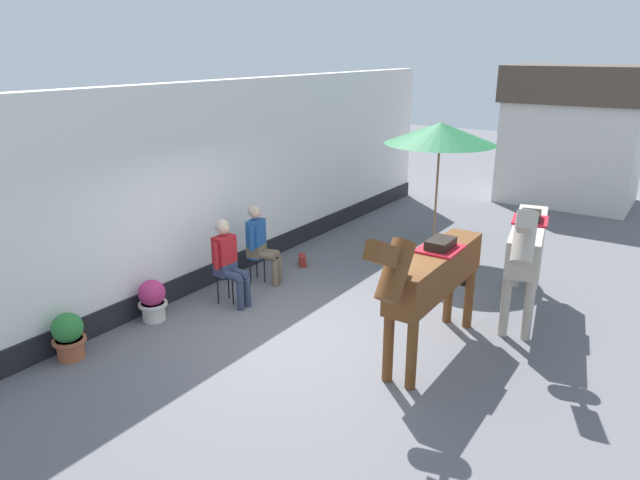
{
  "coord_description": "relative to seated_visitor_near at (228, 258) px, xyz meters",
  "views": [
    {
      "loc": [
        4.37,
        -5.86,
        3.89
      ],
      "look_at": [
        -0.4,
        1.2,
        1.05
      ],
      "focal_mm": 32.33,
      "sensor_mm": 36.0,
      "label": 1
    }
  ],
  "objects": [
    {
      "name": "flower_planter_middle",
      "position": [
        -0.53,
        -1.09,
        -0.44
      ],
      "size": [
        0.43,
        0.43,
        0.64
      ],
      "color": "beige",
      "rests_on": "ground_plane"
    },
    {
      "name": "pub_facade_wall",
      "position": [
        -0.98,
        1.16,
        0.76
      ],
      "size": [
        0.34,
        14.0,
        3.4
      ],
      "color": "white",
      "rests_on": "ground_plane"
    },
    {
      "name": "flower_planter_near",
      "position": [
        -0.56,
        -2.46,
        -0.44
      ],
      "size": [
        0.43,
        0.43,
        0.64
      ],
      "color": "#A85638",
      "rests_on": "ground_plane"
    },
    {
      "name": "cafe_parasol",
      "position": [
        1.71,
        4.1,
        1.59
      ],
      "size": [
        2.1,
        2.1,
        2.58
      ],
      "color": "black",
      "rests_on": "ground_plane"
    },
    {
      "name": "saddled_horse_near",
      "position": [
        3.31,
        0.24,
        0.38
      ],
      "size": [
        0.5,
        3.0,
        2.06
      ],
      "color": "brown",
      "rests_on": "ground_plane"
    },
    {
      "name": "satchel_bag",
      "position": [
        -0.03,
        2.04,
        -0.68
      ],
      "size": [
        0.27,
        0.29,
        0.2
      ],
      "primitive_type": "cube",
      "rotation": [
        0.0,
        0.0,
        2.28
      ],
      "color": "maroon",
      "rests_on": "ground_plane"
    },
    {
      "name": "ground_plane",
      "position": [
        1.57,
        2.66,
        -0.78
      ],
      "size": [
        40.0,
        40.0,
        0.0
      ],
      "primitive_type": "plane",
      "color": "slate"
    },
    {
      "name": "saddled_horse_far",
      "position": [
        3.96,
        2.23,
        0.38
      ],
      "size": [
        0.86,
        2.97,
        2.06
      ],
      "color": "#B2A899",
      "rests_on": "ground_plane"
    },
    {
      "name": "seated_visitor_near",
      "position": [
        0.0,
        0.0,
        0.0
      ],
      "size": [
        0.61,
        0.49,
        1.39
      ],
      "color": "black",
      "rests_on": "ground_plane"
    },
    {
      "name": "seated_visitor_far",
      "position": [
        -0.16,
        0.97,
        0.0
      ],
      "size": [
        0.61,
        0.48,
        1.39
      ],
      "color": "#194C99",
      "rests_on": "ground_plane"
    },
    {
      "name": "distant_cottage",
      "position": [
        2.97,
        9.94,
        1.02
      ],
      "size": [
        3.4,
        2.6,
        3.5
      ],
      "color": "silver",
      "rests_on": "ground_plane"
    }
  ]
}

